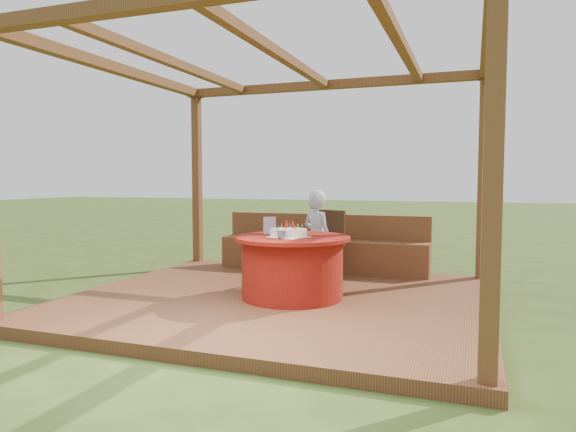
% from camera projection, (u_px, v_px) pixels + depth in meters
% --- Properties ---
extents(ground, '(60.00, 60.00, 0.00)m').
position_uv_depth(ground, '(280.00, 306.00, 5.79)').
color(ground, '#2F4617').
rests_on(ground, ground).
extents(deck, '(4.50, 4.00, 0.12)m').
position_uv_depth(deck, '(280.00, 300.00, 5.78)').
color(deck, brown).
rests_on(deck, ground).
extents(pergola, '(4.50, 4.00, 2.72)m').
position_uv_depth(pergola, '(280.00, 90.00, 5.62)').
color(pergola, brown).
rests_on(pergola, deck).
extents(bench, '(3.00, 0.42, 0.80)m').
position_uv_depth(bench, '(323.00, 252.00, 7.37)').
color(bench, brown).
rests_on(bench, deck).
extents(table, '(1.27, 1.27, 0.68)m').
position_uv_depth(table, '(292.00, 267.00, 5.64)').
color(table, maroon).
rests_on(table, deck).
extents(chair, '(0.58, 0.58, 0.89)m').
position_uv_depth(chair, '(325.00, 240.00, 6.83)').
color(chair, '#362011').
rests_on(chair, deck).
extents(elderly_woman, '(0.49, 0.41, 1.17)m').
position_uv_depth(elderly_woman, '(317.00, 236.00, 6.46)').
color(elderly_woman, '#91BDD7').
rests_on(elderly_woman, deck).
extents(birthday_cake, '(0.45, 0.45, 0.17)m').
position_uv_depth(birthday_cake, '(289.00, 233.00, 5.53)').
color(birthday_cake, white).
rests_on(birthday_cake, table).
extents(gift_bag, '(0.15, 0.12, 0.19)m').
position_uv_depth(gift_bag, '(270.00, 225.00, 5.87)').
color(gift_bag, '#D78BBC').
rests_on(gift_bag, table).
extents(drinking_glass, '(0.11, 0.11, 0.08)m').
position_uv_depth(drinking_glass, '(281.00, 235.00, 5.38)').
color(drinking_glass, white).
rests_on(drinking_glass, table).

